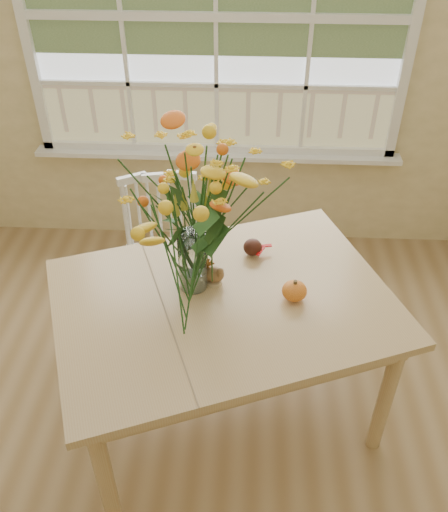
{
  "coord_description": "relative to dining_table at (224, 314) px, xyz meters",
  "views": [
    {
      "loc": [
        0.22,
        -1.06,
        2.37
      ],
      "look_at": [
        0.13,
        0.7,
        0.99
      ],
      "focal_mm": 38.0,
      "sensor_mm": 36.0,
      "label": 1
    }
  ],
  "objects": [
    {
      "name": "dark_gourd",
      "position": [
        0.12,
        0.32,
        0.13
      ],
      "size": [
        0.13,
        0.11,
        0.08
      ],
      "color": "#38160F",
      "rests_on": "dining_table"
    },
    {
      "name": "turkey_figurine",
      "position": [
        -0.05,
        0.1,
        0.14
      ],
      "size": [
        0.1,
        0.08,
        0.12
      ],
      "rotation": [
        0.0,
        0.0,
        -0.04
      ],
      "color": "#CCB78C",
      "rests_on": "dining_table"
    },
    {
      "name": "flower_vase",
      "position": [
        -0.14,
        0.08,
        0.51
      ],
      "size": [
        0.59,
        0.59,
        0.7
      ],
      "color": "white",
      "rests_on": "dining_table"
    },
    {
      "name": "pumpkin",
      "position": [
        0.3,
        0.01,
        0.13
      ],
      "size": [
        0.11,
        0.11,
        0.09
      ],
      "primitive_type": "ellipsoid",
      "color": "#BF5316",
      "rests_on": "dining_table"
    },
    {
      "name": "windsor_chair",
      "position": [
        -0.39,
        0.7,
        -0.17
      ],
      "size": [
        0.5,
        0.48,
        0.91
      ],
      "rotation": [
        0.0,
        0.0,
        0.2
      ],
      "color": "white",
      "rests_on": "floor"
    },
    {
      "name": "wall_back",
      "position": [
        -0.13,
        1.57,
        0.67
      ],
      "size": [
        4.0,
        0.02,
        2.7
      ],
      "primitive_type": "cube",
      "color": "#CBBA82",
      "rests_on": "floor"
    },
    {
      "name": "dining_table",
      "position": [
        0.0,
        0.0,
        0.0
      ],
      "size": [
        1.72,
        1.48,
        0.77
      ],
      "rotation": [
        0.0,
        0.0,
        0.37
      ],
      "color": "tan",
      "rests_on": "floor"
    },
    {
      "name": "window",
      "position": [
        -0.13,
        1.53,
        0.85
      ],
      "size": [
        2.42,
        0.12,
        1.74
      ],
      "color": "silver",
      "rests_on": "wall_back"
    }
  ]
}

